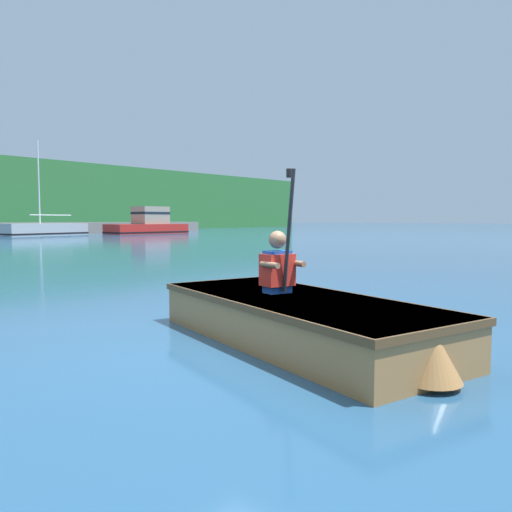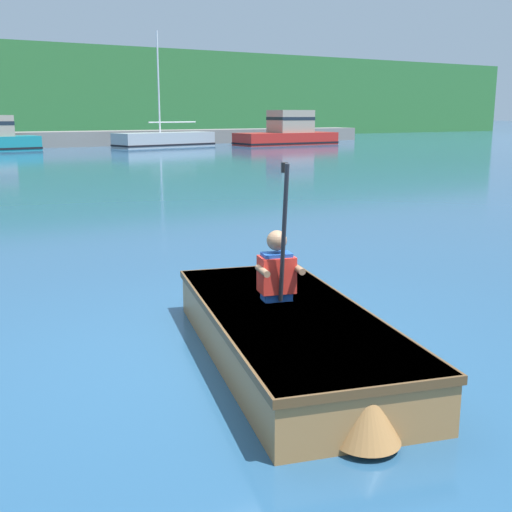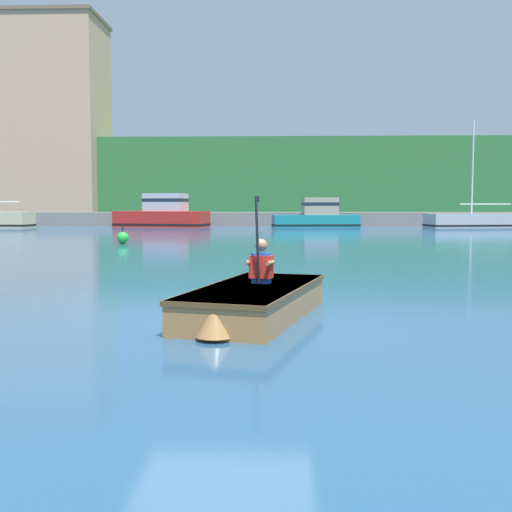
% 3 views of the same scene
% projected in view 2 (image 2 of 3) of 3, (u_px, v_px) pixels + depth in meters
% --- Properties ---
extents(ground_plane, '(300.00, 300.00, 0.00)m').
position_uv_depth(ground_plane, '(221.00, 356.00, 5.30)').
color(ground_plane, navy).
extents(moored_boat_dock_west_inner, '(6.78, 2.50, 2.18)m').
position_uv_depth(moored_boat_dock_west_inner, '(288.00, 133.00, 41.11)').
color(moored_boat_dock_west_inner, red).
rests_on(moored_boat_dock_west_inner, ground).
extents(moored_boat_dock_east_end, '(6.47, 3.10, 6.64)m').
position_uv_depth(moored_boat_dock_east_end, '(165.00, 140.00, 38.42)').
color(moored_boat_dock_east_end, '#9EA3A8').
rests_on(moored_boat_dock_east_end, ground).
extents(rowboat_foreground, '(1.99, 3.33, 0.42)m').
position_uv_depth(rowboat_foreground, '(290.00, 333.00, 5.13)').
color(rowboat_foreground, '#A3703D').
rests_on(rowboat_foreground, ground).
extents(person_paddler, '(0.41, 0.40, 1.17)m').
position_uv_depth(person_paddler, '(277.00, 269.00, 5.36)').
color(person_paddler, '#1E4CA5').
rests_on(person_paddler, rowboat_foreground).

